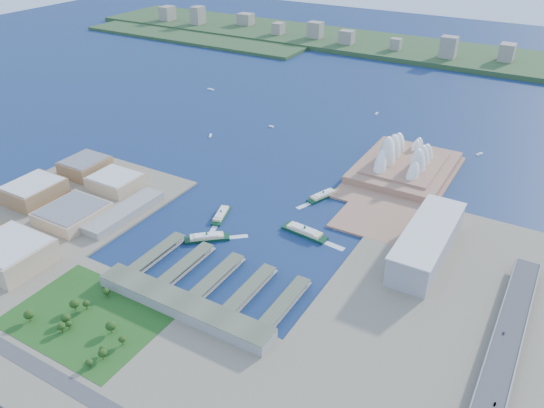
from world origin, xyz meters
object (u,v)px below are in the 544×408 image
Objects in this scene: ferry_c at (207,236)px; ferry_d at (305,230)px; ferry_a at (221,213)px; car_b at (495,404)px; opera_house at (407,152)px; car_c at (504,333)px; ferry_b at (323,194)px; toaster_building at (427,242)px.

ferry_d reaches higher than ferry_c.
car_b is at bearing -38.48° from ferry_a.
ferry_c is at bearing 165.59° from car_b.
opera_house reaches higher than car_c.
car_c is (262.46, -168.77, 10.64)m from ferry_b.
ferry_d is 253.83m from car_c.
ferry_d is (-141.50, -27.48, -14.80)m from toaster_building.
ferry_c is at bearing 132.61° from ferry_d.
ferry_c is 358.10m from car_b.
toaster_building is 2.57× the size of ferry_d.
ferry_d reaches higher than ferry_a.
opera_house is at bearing 117.20° from car_b.
ferry_d is at bearing 147.46° from car_b.
car_b is (363.12, -142.14, 10.89)m from ferry_a.
car_b is (199.00, -387.29, -16.52)m from opera_house.
ferry_a is at bearing 158.62° from car_b.
ferry_d is 15.72× the size of car_b.
opera_house is at bearing -66.75° from ferry_c.
toaster_building is 3.01× the size of ferry_b.
opera_house is at bearing -6.47° from ferry_d.
opera_house reaches higher than car_b.
ferry_a is at bearing 170.93° from car_c.
opera_house is 3.35× the size of ferry_c.
ferry_c is (-76.22, -165.15, 0.22)m from ferry_b.
ferry_b is at bearing 136.77° from car_b.
car_c reaches higher than ferry_b.
toaster_building is at bearing -107.96° from ferry_c.
opera_house is 39.64× the size of car_c.
ferry_b is at bearing 33.32° from ferry_a.
ferry_c is at bearing -116.35° from opera_house.
car_b is (270.46, -254.25, 10.62)m from ferry_b.
toaster_building reaches higher than ferry_d.
opera_house is at bearing 122.33° from car_c.
car_c is (101.00, -101.81, -4.99)m from toaster_building.
ferry_c is at bearing -94.42° from ferry_b.
ferry_a is at bearing -123.80° from opera_house.
car_b is at bearing -116.25° from ferry_d.
opera_house is at bearing 39.10° from ferry_a.
car_b is (109.00, -187.29, -5.02)m from toaster_building.
ferry_b is 0.96× the size of ferry_c.
opera_house is 153.44m from ferry_b.
ferry_d is at bearing 162.96° from car_c.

